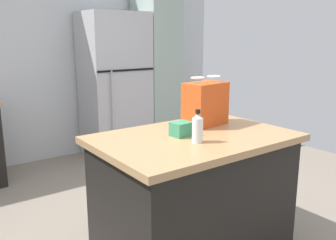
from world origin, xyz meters
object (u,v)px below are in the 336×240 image
at_px(small_box, 181,129).
at_px(bottle, 198,128).
at_px(kitchen_island, 193,198).
at_px(refrigerator, 115,86).
at_px(tall_cabinet, 157,68).
at_px(shopping_bag, 205,104).

bearing_deg(small_box, bottle, -94.25).
relative_size(kitchen_island, small_box, 10.11).
distance_m(kitchen_island, refrigerator, 2.60).
relative_size(tall_cabinet, shopping_bag, 6.20).
relative_size(refrigerator, bottle, 8.90).
distance_m(refrigerator, shopping_bag, 2.32).
distance_m(shopping_bag, small_box, 0.39).
bearing_deg(kitchen_island, refrigerator, 73.84).
relative_size(tall_cabinet, bottle, 10.75).
bearing_deg(bottle, tall_cabinet, 60.42).
relative_size(kitchen_island, bottle, 6.27).
relative_size(refrigerator, shopping_bag, 5.13).
bearing_deg(kitchen_island, small_box, 152.08).
bearing_deg(refrigerator, small_box, -108.14).
height_order(kitchen_island, bottle, bottle).
bearing_deg(bottle, shopping_bag, 42.49).
bearing_deg(bottle, refrigerator, 72.77).
xyz_separation_m(kitchen_island, small_box, (-0.08, 0.04, 0.50)).
xyz_separation_m(kitchen_island, bottle, (-0.09, -0.14, 0.55)).
height_order(kitchen_island, refrigerator, refrigerator).
xyz_separation_m(refrigerator, shopping_bag, (-0.45, -2.27, 0.14)).
bearing_deg(refrigerator, bottle, -107.23).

